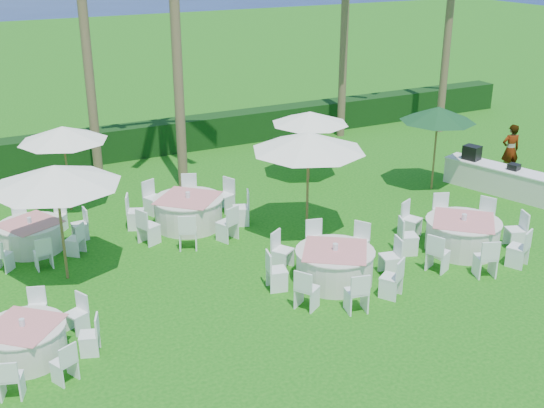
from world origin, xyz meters
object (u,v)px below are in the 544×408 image
Objects in this scene: umbrella_b at (308,141)px; umbrella_c at (63,134)px; umbrella_green at (438,114)px; staff_person at (510,150)px; umbrella_a at (55,176)px; banquet_table_e at (189,211)px; banquet_table_c at (462,234)px; umbrella_d at (310,118)px; banquet_table_b at (335,265)px; banquet_table_a at (25,341)px; banquet_table_d at (31,235)px; buffet_table at (500,179)px.

umbrella_b is 7.39m from umbrella_c.
umbrella_green reaches higher than staff_person.
staff_person is at bearing 2.96° from umbrella_a.
umbrella_a is (-3.81, -1.66, 2.20)m from banquet_table_e.
banquet_table_c is 7.04m from umbrella_d.
banquet_table_c is 4.78m from umbrella_b.
banquet_table_e is at bearing 111.77° from banquet_table_b.
banquet_table_b is 9.19m from umbrella_c.
umbrella_a is 6.54m from umbrella_b.
banquet_table_d is (0.96, 5.19, 0.01)m from banquet_table_a.
banquet_table_e is at bearing 23.50° from umbrella_a.
umbrella_a is at bearing -103.07° from umbrella_c.
umbrella_a is at bearing 17.60° from staff_person.
banquet_table_c is at bearing 49.69° from staff_person.
banquet_table_c reaches higher than banquet_table_b.
umbrella_d is (2.42, 4.03, -0.55)m from umbrella_b.
umbrella_b reaches higher than banquet_table_a.
banquet_table_d is at bearing 139.62° from banquet_table_b.
umbrella_c is 0.95× the size of umbrella_green.
banquet_table_b is at bearing -40.38° from banquet_table_d.
buffet_table is (14.27, -2.52, 0.08)m from banquet_table_d.
banquet_table_c is at bearing -120.29° from umbrella_green.
banquet_table_d is 14.49m from buffet_table.
buffet_table is 2.13× the size of staff_person.
banquet_table_a is 0.94× the size of banquet_table_d.
umbrella_d is at bearing 8.84° from banquet_table_d.
buffet_table is (7.28, 0.05, -2.25)m from umbrella_b.
banquet_table_e is at bearing 42.02° from banquet_table_a.
banquet_table_c is 7.63m from banquet_table_e.
umbrella_b is at bearing -3.89° from umbrella_a.
buffet_table is at bearing -21.01° from umbrella_c.
staff_person is (3.30, -0.10, -1.62)m from umbrella_green.
banquet_table_b is 1.07× the size of umbrella_b.
umbrella_b is 1.19× the size of umbrella_c.
banquet_table_c is at bearing -0.68° from banquet_table_a.
umbrella_a is 0.98× the size of umbrella_b.
umbrella_a is 1.17× the size of umbrella_c.
umbrella_green is (3.15, -2.69, 0.36)m from umbrella_d.
umbrella_a is at bearing -77.50° from banquet_table_d.
banquet_table_c is at bearing -83.65° from umbrella_d.
umbrella_green reaches higher than banquet_table_a.
umbrella_d is 6.51m from buffet_table.
umbrella_a is at bearing 178.37° from buffet_table.
umbrella_a is at bearing -158.12° from umbrella_d.
banquet_table_e is 1.11× the size of umbrella_a.
staff_person is (9.66, 3.95, 0.47)m from banquet_table_b.
banquet_table_c is 10.45m from umbrella_a.
banquet_table_c is 5.18m from umbrella_green.
umbrella_green is at bearing -40.56° from umbrella_d.
umbrella_d is at bearing 96.35° from banquet_table_c.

